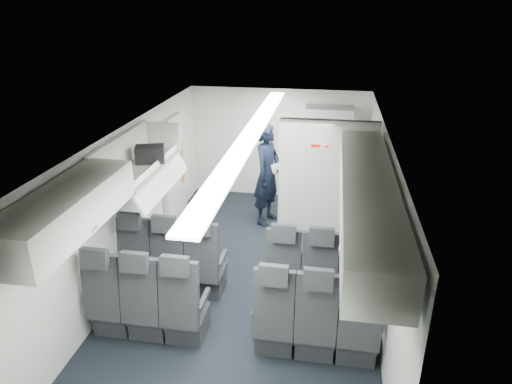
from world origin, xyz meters
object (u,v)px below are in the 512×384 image
(seat_row_front, at_px, (244,272))
(carry_on_bag, at_px, (150,154))
(galley_unit, at_px, (327,157))
(boarding_door, at_px, (174,170))
(flight_attendant, at_px, (267,174))
(seat_row_mid, at_px, (229,316))

(seat_row_front, height_order, carry_on_bag, carry_on_bag)
(galley_unit, bearing_deg, boarding_door, -155.72)
(seat_row_front, distance_m, flight_attendant, 2.38)
(boarding_door, bearing_deg, galley_unit, 24.28)
(seat_row_mid, bearing_deg, galley_unit, 77.12)
(galley_unit, xyz_separation_m, carry_on_bag, (-2.31, -2.76, 0.83))
(seat_row_mid, xyz_separation_m, carry_on_bag, (-1.36, 1.39, 1.38))
(seat_row_mid, height_order, flight_attendant, flight_attendant)
(boarding_door, height_order, carry_on_bag, carry_on_bag)
(galley_unit, distance_m, boarding_door, 2.84)
(seat_row_front, bearing_deg, flight_attendant, 90.86)
(boarding_door, bearing_deg, seat_row_front, -51.84)
(galley_unit, bearing_deg, seat_row_mid, -102.88)
(seat_row_front, height_order, seat_row_mid, same)
(boarding_door, xyz_separation_m, carry_on_bag, (0.28, -1.59, 0.83))
(seat_row_front, xyz_separation_m, seat_row_mid, (0.00, -0.90, 0.00))
(galley_unit, relative_size, carry_on_bag, 5.12)
(galley_unit, bearing_deg, carry_on_bag, -129.90)
(seat_row_mid, distance_m, boarding_door, 3.45)
(galley_unit, xyz_separation_m, boarding_door, (-2.59, -1.17, 0.00))
(seat_row_front, distance_m, seat_row_mid, 0.90)
(flight_attendant, bearing_deg, boarding_door, 116.62)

